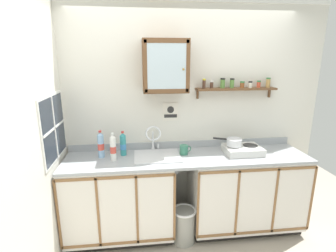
# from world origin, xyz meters

# --- Properties ---
(back_wall) EXTENTS (3.31, 0.07, 2.65)m
(back_wall) POSITION_xyz_m (0.00, 0.71, 1.33)
(back_wall) COLOR silver
(back_wall) RESTS_ON ground
(side_wall_left) EXTENTS (0.05, 3.49, 2.65)m
(side_wall_left) POSITION_xyz_m (-1.38, -0.26, 1.32)
(side_wall_left) COLOR silver
(side_wall_left) RESTS_ON ground
(lower_cabinet_run) EXTENTS (1.17, 0.60, 0.91)m
(lower_cabinet_run) POSITION_xyz_m (-0.76, 0.39, 0.46)
(lower_cabinet_run) COLOR black
(lower_cabinet_run) RESTS_ON ground
(lower_cabinet_run_right) EXTENTS (1.30, 0.60, 0.91)m
(lower_cabinet_run_right) POSITION_xyz_m (0.70, 0.39, 0.46)
(lower_cabinet_run_right) COLOR black
(lower_cabinet_run_right) RESTS_ON ground
(countertop) EXTENTS (2.67, 0.62, 0.03)m
(countertop) POSITION_xyz_m (0.00, 0.39, 0.93)
(countertop) COLOR #9EA3A8
(countertop) RESTS_ON lower_cabinet_run
(backsplash) EXTENTS (2.67, 0.02, 0.08)m
(backsplash) POSITION_xyz_m (0.00, 0.68, 0.98)
(backsplash) COLOR #9EA3A8
(backsplash) RESTS_ON countertop
(sink) EXTENTS (0.50, 0.45, 0.45)m
(sink) POSITION_xyz_m (-0.34, 0.43, 0.92)
(sink) COLOR silver
(sink) RESTS_ON countertop
(hot_plate_stove) EXTENTS (0.41, 0.32, 0.09)m
(hot_plate_stove) POSITION_xyz_m (0.64, 0.40, 0.98)
(hot_plate_stove) COLOR silver
(hot_plate_stove) RESTS_ON countertop
(saucepan) EXTENTS (0.31, 0.20, 0.08)m
(saucepan) POSITION_xyz_m (0.54, 0.43, 1.07)
(saucepan) COLOR silver
(saucepan) RESTS_ON hot_plate_stove
(bottle_opaque_white_0) EXTENTS (0.06, 0.06, 0.30)m
(bottle_opaque_white_0) POSITION_xyz_m (-0.80, 0.36, 1.08)
(bottle_opaque_white_0) COLOR white
(bottle_opaque_white_0) RESTS_ON countertop
(bottle_water_blue_1) EXTENTS (0.07, 0.07, 0.30)m
(bottle_water_blue_1) POSITION_xyz_m (-0.94, 0.47, 1.08)
(bottle_water_blue_1) COLOR #8CB7E0
(bottle_water_blue_1) RESTS_ON countertop
(bottle_detergent_teal_2) EXTENTS (0.07, 0.07, 0.27)m
(bottle_detergent_teal_2) POSITION_xyz_m (-0.70, 0.51, 1.07)
(bottle_detergent_teal_2) COLOR teal
(bottle_detergent_teal_2) RESTS_ON countertop
(mug) EXTENTS (0.13, 0.09, 0.11)m
(mug) POSITION_xyz_m (-0.03, 0.45, 1.00)
(mug) COLOR #337259
(mug) RESTS_ON countertop
(wall_cabinet) EXTENTS (0.48, 0.31, 0.55)m
(wall_cabinet) POSITION_xyz_m (-0.23, 0.54, 1.91)
(wall_cabinet) COLOR brown
(spice_shelf) EXTENTS (0.93, 0.14, 0.23)m
(spice_shelf) POSITION_xyz_m (0.60, 0.62, 1.67)
(spice_shelf) COLOR brown
(warning_sign) EXTENTS (0.18, 0.01, 0.21)m
(warning_sign) POSITION_xyz_m (-0.15, 0.68, 1.38)
(warning_sign) COLOR silver
(window) EXTENTS (0.03, 0.68, 0.65)m
(window) POSITION_xyz_m (-1.35, 0.30, 1.34)
(window) COLOR #262D38
(trash_bin) EXTENTS (0.27, 0.27, 0.40)m
(trash_bin) POSITION_xyz_m (-0.06, 0.20, 0.21)
(trash_bin) COLOR gray
(trash_bin) RESTS_ON ground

